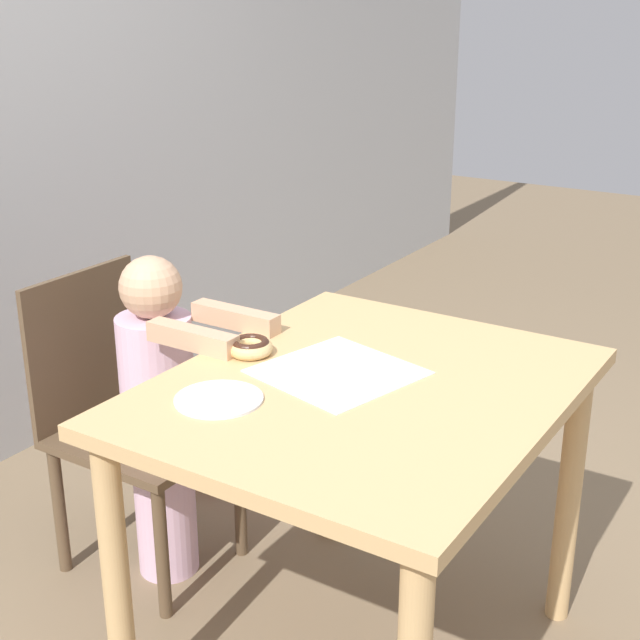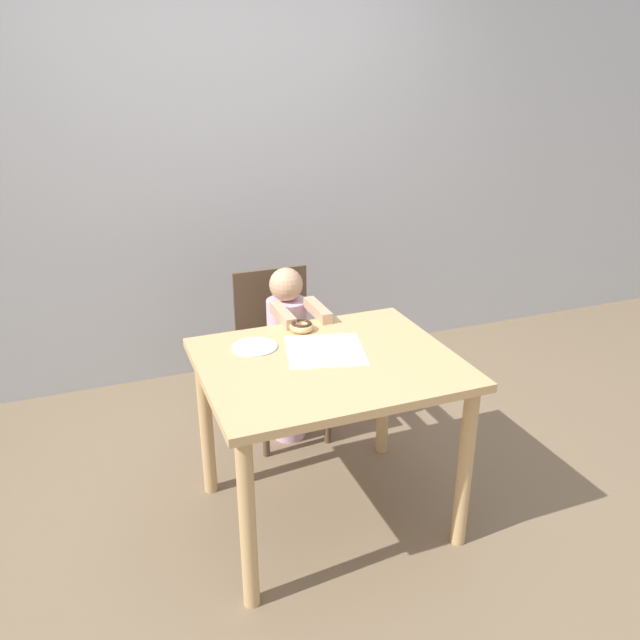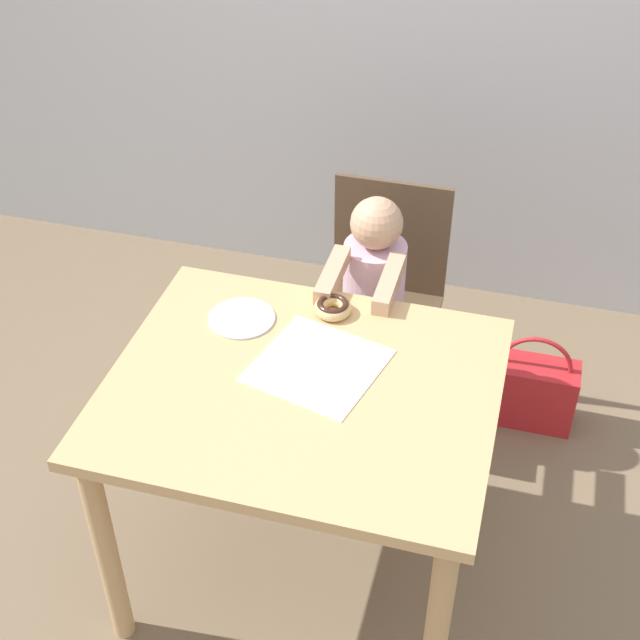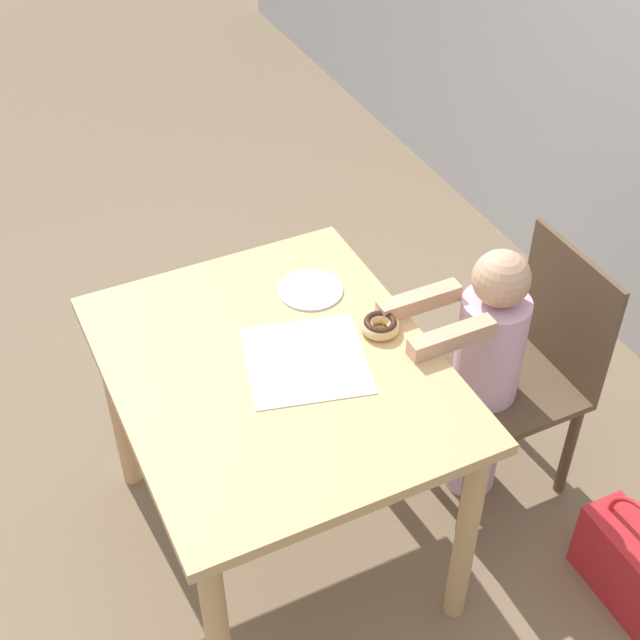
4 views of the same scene
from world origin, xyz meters
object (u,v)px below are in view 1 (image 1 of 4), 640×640
object	(u,v)px
donut	(249,347)
child_figure	(162,415)
handbag	(237,435)
chair	(127,421)

from	to	relation	value
donut	child_figure	bearing A→B (deg)	81.58
donut	handbag	world-z (taller)	donut
chair	child_figure	distance (m)	0.14
child_figure	donut	world-z (taller)	child_figure
chair	donut	xyz separation A→B (m)	(-0.05, -0.48, 0.34)
donut	handbag	distance (m)	1.03
chair	handbag	distance (m)	0.63
child_figure	donut	xyz separation A→B (m)	(-0.05, -0.34, 0.29)
donut	handbag	xyz separation A→B (m)	(0.61, 0.53, -0.64)
donut	chair	bearing A→B (deg)	83.92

